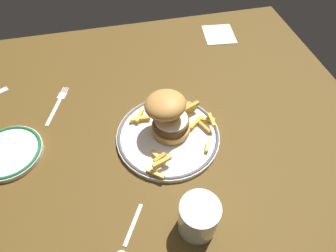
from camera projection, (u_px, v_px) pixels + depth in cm
name	position (u px, v px, depth cm)	size (l,w,h in cm)	color
ground_plane	(143.00, 138.00, 74.47)	(118.46, 100.29, 4.00)	#533B16
dinner_plate	(168.00, 136.00, 71.36)	(25.45, 25.45, 1.60)	white
burger	(168.00, 114.00, 67.34)	(13.81, 13.92, 11.44)	#C48D43
fries_pile	(174.00, 126.00, 71.24)	(21.01, 25.37, 2.85)	gold
water_glass	(198.00, 218.00, 54.99)	(7.67, 7.67, 8.89)	silver
side_plate	(9.00, 152.00, 68.23)	(15.68, 15.68, 1.60)	white
fork	(57.00, 104.00, 78.95)	(6.32, 13.98, 0.36)	silver
spoon	(122.00, 251.00, 54.68)	(8.21, 12.32, 0.90)	silver
napkin	(219.00, 34.00, 99.82)	(10.25, 11.57, 0.40)	silver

